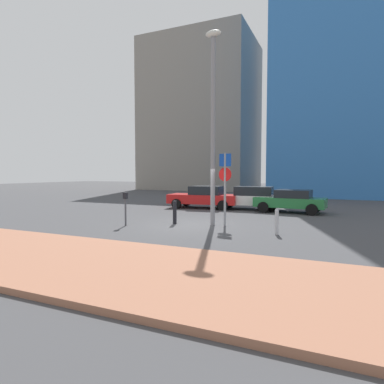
{
  "coord_description": "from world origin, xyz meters",
  "views": [
    {
      "loc": [
        5.88,
        -13.14,
        2.32
      ],
      "look_at": [
        -1.1,
        2.58,
        1.31
      ],
      "focal_mm": 30.26,
      "sensor_mm": 36.0,
      "label": 1
    }
  ],
  "objects_px": {
    "parking_sign_post": "(225,180)",
    "traffic_bollard_near": "(277,222)",
    "parked_car_white": "(250,197)",
    "street_lamp": "(213,115)",
    "traffic_bollard_mid": "(175,212)",
    "parked_car_green": "(291,201)",
    "parking_meter": "(125,204)",
    "parked_car_red": "(204,197)"
  },
  "relations": [
    {
      "from": "parking_sign_post",
      "to": "parking_meter",
      "type": "height_order",
      "value": "parking_sign_post"
    },
    {
      "from": "parked_car_green",
      "to": "parking_sign_post",
      "type": "relative_size",
      "value": 1.28
    },
    {
      "from": "parked_car_red",
      "to": "street_lamp",
      "type": "height_order",
      "value": "street_lamp"
    },
    {
      "from": "parking_sign_post",
      "to": "traffic_bollard_near",
      "type": "bearing_deg",
      "value": -25.63
    },
    {
      "from": "traffic_bollard_mid",
      "to": "parked_car_white",
      "type": "bearing_deg",
      "value": 76.69
    },
    {
      "from": "street_lamp",
      "to": "parked_car_white",
      "type": "bearing_deg",
      "value": 90.27
    },
    {
      "from": "parked_car_red",
      "to": "traffic_bollard_near",
      "type": "bearing_deg",
      "value": -51.57
    },
    {
      "from": "parked_car_green",
      "to": "traffic_bollard_near",
      "type": "height_order",
      "value": "parked_car_green"
    },
    {
      "from": "traffic_bollard_near",
      "to": "parked_car_red",
      "type": "bearing_deg",
      "value": 128.43
    },
    {
      "from": "parked_car_white",
      "to": "street_lamp",
      "type": "xyz_separation_m",
      "value": [
        0.03,
        -6.87,
        4.1
      ]
    },
    {
      "from": "traffic_bollard_near",
      "to": "parking_sign_post",
      "type": "bearing_deg",
      "value": 154.37
    },
    {
      "from": "parked_car_green",
      "to": "street_lamp",
      "type": "xyz_separation_m",
      "value": [
        -2.57,
        -6.22,
        4.15
      ]
    },
    {
      "from": "parked_car_red",
      "to": "parking_sign_post",
      "type": "distance_m",
      "value": 7.28
    },
    {
      "from": "parked_car_red",
      "to": "parked_car_green",
      "type": "bearing_deg",
      "value": -1.86
    },
    {
      "from": "parked_car_white",
      "to": "parked_car_green",
      "type": "bearing_deg",
      "value": -13.88
    },
    {
      "from": "parked_car_white",
      "to": "traffic_bollard_mid",
      "type": "relative_size",
      "value": 4.31
    },
    {
      "from": "parked_car_red",
      "to": "parking_meter",
      "type": "distance_m",
      "value": 8.08
    },
    {
      "from": "parking_meter",
      "to": "parked_car_red",
      "type": "bearing_deg",
      "value": 86.36
    },
    {
      "from": "traffic_bollard_near",
      "to": "parking_meter",
      "type": "bearing_deg",
      "value": -174.5
    },
    {
      "from": "parked_car_green",
      "to": "street_lamp",
      "type": "height_order",
      "value": "street_lamp"
    },
    {
      "from": "parking_sign_post",
      "to": "traffic_bollard_mid",
      "type": "height_order",
      "value": "parking_sign_post"
    },
    {
      "from": "parking_sign_post",
      "to": "street_lamp",
      "type": "bearing_deg",
      "value": -166.56
    },
    {
      "from": "traffic_bollard_mid",
      "to": "parked_car_green",
      "type": "bearing_deg",
      "value": 56.62
    },
    {
      "from": "parking_sign_post",
      "to": "parked_car_green",
      "type": "bearing_deg",
      "value": 71.45
    },
    {
      "from": "parked_car_red",
      "to": "parking_meter",
      "type": "height_order",
      "value": "parking_meter"
    },
    {
      "from": "parking_sign_post",
      "to": "traffic_bollard_near",
      "type": "distance_m",
      "value": 3.1
    },
    {
      "from": "parking_sign_post",
      "to": "parking_meter",
      "type": "relative_size",
      "value": 2.17
    },
    {
      "from": "parked_car_red",
      "to": "parked_car_white",
      "type": "relative_size",
      "value": 1.03
    },
    {
      "from": "parked_car_red",
      "to": "traffic_bollard_mid",
      "type": "xyz_separation_m",
      "value": [
        1.22,
        -6.71,
        -0.23
      ]
    },
    {
      "from": "parked_car_red",
      "to": "traffic_bollard_mid",
      "type": "bearing_deg",
      "value": -79.68
    },
    {
      "from": "parking_meter",
      "to": "traffic_bollard_near",
      "type": "bearing_deg",
      "value": 5.5
    },
    {
      "from": "parked_car_green",
      "to": "traffic_bollard_mid",
      "type": "height_order",
      "value": "parked_car_green"
    },
    {
      "from": "parking_meter",
      "to": "parked_car_white",
      "type": "bearing_deg",
      "value": 68.07
    },
    {
      "from": "parked_car_red",
      "to": "parked_car_white",
      "type": "bearing_deg",
      "value": 9.04
    },
    {
      "from": "parked_car_white",
      "to": "traffic_bollard_mid",
      "type": "bearing_deg",
      "value": -103.31
    },
    {
      "from": "parked_car_white",
      "to": "street_lamp",
      "type": "bearing_deg",
      "value": -89.73
    },
    {
      "from": "parking_meter",
      "to": "street_lamp",
      "type": "distance_m",
      "value": 5.48
    },
    {
      "from": "street_lamp",
      "to": "traffic_bollard_mid",
      "type": "xyz_separation_m",
      "value": [
        -1.73,
        -0.3,
        -4.34
      ]
    },
    {
      "from": "parked_car_red",
      "to": "traffic_bollard_near",
      "type": "distance_m",
      "value": 9.5
    },
    {
      "from": "parking_meter",
      "to": "traffic_bollard_near",
      "type": "distance_m",
      "value": 6.47
    },
    {
      "from": "parked_car_white",
      "to": "parked_car_green",
      "type": "relative_size",
      "value": 1.12
    },
    {
      "from": "parking_sign_post",
      "to": "parking_meter",
      "type": "distance_m",
      "value": 4.5
    }
  ]
}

